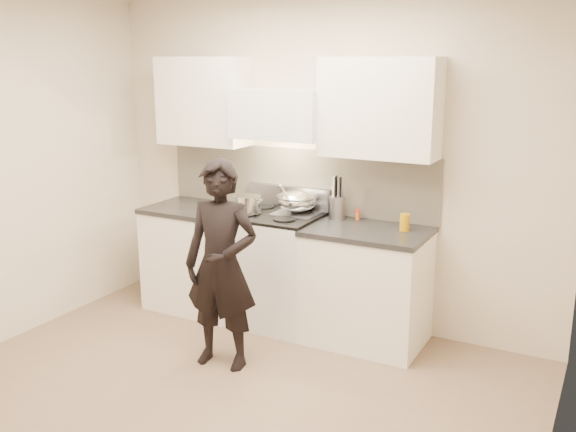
{
  "coord_description": "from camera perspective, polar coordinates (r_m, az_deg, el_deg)",
  "views": [
    {
      "loc": [
        2.2,
        -3.04,
        2.19
      ],
      "look_at": [
        0.03,
        1.05,
        1.05
      ],
      "focal_mm": 40.0,
      "sensor_mm": 36.0,
      "label": 1
    }
  ],
  "objects": [
    {
      "name": "ground_plane",
      "position": [
        4.35,
        -7.16,
        -16.49
      ],
      "size": [
        4.0,
        4.0,
        0.0
      ],
      "primitive_type": "plane",
      "color": "#7F664C"
    },
    {
      "name": "room_shell",
      "position": [
        4.14,
        -5.53,
        5.58
      ],
      "size": [
        4.04,
        3.54,
        2.7
      ],
      "color": "beige",
      "rests_on": "ground"
    },
    {
      "name": "stove",
      "position": [
        5.4,
        -1.26,
        -4.64
      ],
      "size": [
        0.76,
        0.65,
        0.96
      ],
      "color": "white",
      "rests_on": "ground"
    },
    {
      "name": "counter_right",
      "position": [
        5.08,
        7.0,
        -6.15
      ],
      "size": [
        0.92,
        0.67,
        0.92
      ],
      "color": "white",
      "rests_on": "ground"
    },
    {
      "name": "counter_left",
      "position": [
        5.81,
        -8.01,
        -3.58
      ],
      "size": [
        0.82,
        0.67,
        0.92
      ],
      "color": "white",
      "rests_on": "ground"
    },
    {
      "name": "wok",
      "position": [
        5.26,
        0.79,
        1.35
      ],
      "size": [
        0.34,
        0.41,
        0.27
      ],
      "color": "silver",
      "rests_on": "stove"
    },
    {
      "name": "stock_pot",
      "position": [
        5.25,
        -3.52,
        1.06
      ],
      "size": [
        0.3,
        0.24,
        0.14
      ],
      "color": "silver",
      "rests_on": "stove"
    },
    {
      "name": "utensil_crock",
      "position": [
        5.2,
        4.38,
        0.91
      ],
      "size": [
        0.13,
        0.13,
        0.35
      ],
      "color": "#93949F",
      "rests_on": "counter_right"
    },
    {
      "name": "spice_jar",
      "position": [
        5.19,
        6.21,
        0.12
      ],
      "size": [
        0.04,
        0.04,
        0.08
      ],
      "color": "#D55C22",
      "rests_on": "counter_right"
    },
    {
      "name": "oil_glass",
      "position": [
        4.91,
        10.34,
        -0.55
      ],
      "size": [
        0.07,
        0.07,
        0.13
      ],
      "color": "#C18506",
      "rests_on": "counter_right"
    },
    {
      "name": "person",
      "position": [
        4.59,
        -5.94,
        -4.36
      ],
      "size": [
        0.6,
        0.43,
        1.52
      ],
      "primitive_type": "imported",
      "rotation": [
        0.0,
        0.0,
        0.13
      ],
      "color": "black",
      "rests_on": "ground"
    }
  ]
}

